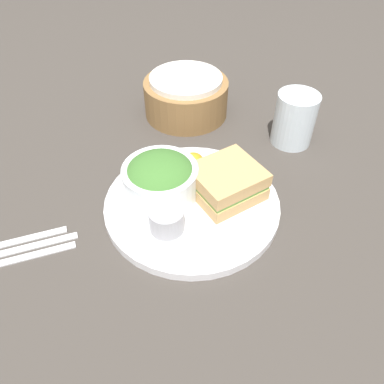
% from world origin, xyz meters
% --- Properties ---
extents(ground_plane, '(4.00, 4.00, 0.00)m').
position_xyz_m(ground_plane, '(0.00, 0.00, 0.00)').
color(ground_plane, '#3D3833').
extents(plate, '(0.29, 0.29, 0.02)m').
position_xyz_m(plate, '(0.00, 0.00, 0.01)').
color(plate, silver).
rests_on(plate, ground_plane).
extents(sandwich, '(0.14, 0.13, 0.05)m').
position_xyz_m(sandwich, '(0.06, 0.01, 0.04)').
color(sandwich, tan).
rests_on(sandwich, plate).
extents(salad_bowl, '(0.12, 0.12, 0.07)m').
position_xyz_m(salad_bowl, '(-0.05, 0.03, 0.05)').
color(salad_bowl, white).
rests_on(salad_bowl, plate).
extents(dressing_cup, '(0.05, 0.05, 0.04)m').
position_xyz_m(dressing_cup, '(-0.05, -0.05, 0.04)').
color(dressing_cup, '#99999E').
rests_on(dressing_cup, plate).
extents(orange_wedge, '(0.04, 0.04, 0.04)m').
position_xyz_m(orange_wedge, '(0.01, 0.07, 0.04)').
color(orange_wedge, orange).
rests_on(orange_wedge, plate).
extents(drink_glass, '(0.08, 0.08, 0.10)m').
position_xyz_m(drink_glass, '(0.23, 0.15, 0.05)').
color(drink_glass, silver).
rests_on(drink_glass, ground_plane).
extents(bread_basket, '(0.18, 0.18, 0.09)m').
position_xyz_m(bread_basket, '(0.04, 0.29, 0.04)').
color(bread_basket, olive).
rests_on(bread_basket, ground_plane).
extents(fork, '(0.20, 0.04, 0.01)m').
position_xyz_m(fork, '(-0.29, -0.06, 0.00)').
color(fork, silver).
rests_on(fork, ground_plane).
extents(knife, '(0.21, 0.04, 0.01)m').
position_xyz_m(knife, '(-0.29, -0.04, 0.00)').
color(knife, silver).
rests_on(knife, ground_plane).
extents(spoon, '(0.18, 0.04, 0.01)m').
position_xyz_m(spoon, '(-0.30, -0.03, 0.00)').
color(spoon, silver).
rests_on(spoon, ground_plane).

